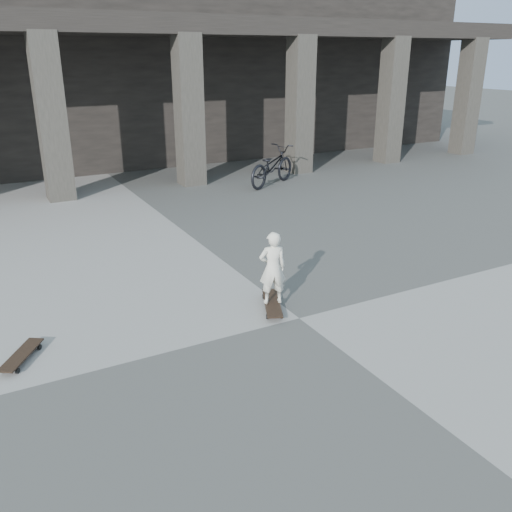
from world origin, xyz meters
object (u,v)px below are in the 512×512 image
skateboard_spare (21,355)px  child (273,268)px  longboard (272,303)px  bicycle (272,166)px

skateboard_spare → child: bearing=-59.5°
longboard → child: bearing=42.8°
child → bicycle: child is taller
longboard → skateboard_spare: (-3.39, 0.18, -0.00)m
longboard → bicycle: 7.88m
longboard → skateboard_spare: longboard is taller
bicycle → child: bearing=122.1°
longboard → child: child is taller
longboard → bicycle: bicycle is taller
longboard → bicycle: (3.89, 6.84, 0.46)m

